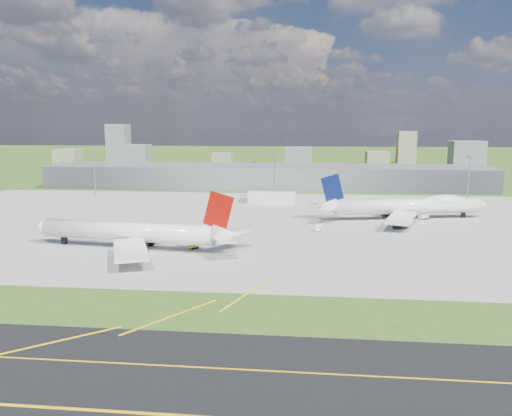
# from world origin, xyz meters

# --- Properties ---
(ground) EXTENTS (1400.00, 1400.00, 0.00)m
(ground) POSITION_xyz_m (0.00, 150.00, 0.00)
(ground) COLOR #32561A
(ground) RESTS_ON ground
(taxiway) EXTENTS (1400.00, 60.00, 0.06)m
(taxiway) POSITION_xyz_m (0.00, -110.00, 0.03)
(taxiway) COLOR black
(taxiway) RESTS_ON ground
(apron) EXTENTS (360.00, 190.00, 0.08)m
(apron) POSITION_xyz_m (10.00, 40.00, 0.04)
(apron) COLOR gray
(apron) RESTS_ON ground
(terminal) EXTENTS (300.00, 42.00, 15.00)m
(terminal) POSITION_xyz_m (0.00, 165.00, 7.50)
(terminal) COLOR slate
(terminal) RESTS_ON ground
(ops_building) EXTENTS (26.00, 16.00, 8.00)m
(ops_building) POSITION_xyz_m (10.00, 100.00, 4.00)
(ops_building) COLOR silver
(ops_building) RESTS_ON ground
(mast_west) EXTENTS (3.50, 2.00, 25.90)m
(mast_west) POSITION_xyz_m (-100.00, 115.00, 17.71)
(mast_west) COLOR gray
(mast_west) RESTS_ON ground
(mast_center) EXTENTS (3.50, 2.00, 25.90)m
(mast_center) POSITION_xyz_m (10.00, 115.00, 17.71)
(mast_center) COLOR gray
(mast_center) RESTS_ON ground
(mast_east) EXTENTS (3.50, 2.00, 25.90)m
(mast_east) POSITION_xyz_m (120.00, 115.00, 17.71)
(mast_east) COLOR gray
(mast_east) RESTS_ON ground
(airliner_red_twin) EXTENTS (78.12, 60.41, 21.45)m
(airliner_red_twin) POSITION_xyz_m (-29.53, -12.57, 5.71)
(airliner_red_twin) COLOR white
(airliner_red_twin) RESTS_ON ground
(airliner_blue_quad) EXTENTS (81.36, 62.85, 21.45)m
(airliner_blue_quad) POSITION_xyz_m (75.29, 54.55, 5.96)
(airliner_blue_quad) COLOR white
(airliner_blue_quad) RESTS_ON ground
(tug_yellow) EXTENTS (3.85, 3.84, 1.73)m
(tug_yellow) POSITION_xyz_m (-9.46, -10.46, 0.91)
(tug_yellow) COLOR yellow
(tug_yellow) RESTS_ON ground
(van_white_near) EXTENTS (2.75, 5.16, 2.53)m
(van_white_near) POSITION_xyz_m (34.45, 23.95, 1.28)
(van_white_near) COLOR white
(van_white_near) RESTS_ON ground
(van_white_far) EXTENTS (4.91, 4.21, 2.35)m
(van_white_far) POSITION_xyz_m (82.74, 54.94, 1.19)
(van_white_far) COLOR silver
(van_white_far) RESTS_ON ground
(bldg_far_w) EXTENTS (24.00, 20.00, 18.00)m
(bldg_far_w) POSITION_xyz_m (-220.00, 320.00, 9.00)
(bldg_far_w) COLOR gray
(bldg_far_w) RESTS_ON ground
(bldg_w) EXTENTS (28.00, 22.00, 24.00)m
(bldg_w) POSITION_xyz_m (-140.00, 300.00, 12.00)
(bldg_w) COLOR slate
(bldg_w) RESTS_ON ground
(bldg_cw) EXTENTS (20.00, 18.00, 14.00)m
(bldg_cw) POSITION_xyz_m (-60.00, 340.00, 7.00)
(bldg_cw) COLOR gray
(bldg_cw) RESTS_ON ground
(bldg_c) EXTENTS (26.00, 20.00, 22.00)m
(bldg_c) POSITION_xyz_m (20.00, 310.00, 11.00)
(bldg_c) COLOR slate
(bldg_c) RESTS_ON ground
(bldg_ce) EXTENTS (22.00, 24.00, 16.00)m
(bldg_ce) POSITION_xyz_m (100.00, 350.00, 8.00)
(bldg_ce) COLOR gray
(bldg_ce) RESTS_ON ground
(bldg_e) EXTENTS (30.00, 22.00, 28.00)m
(bldg_e) POSITION_xyz_m (180.00, 320.00, 14.00)
(bldg_e) COLOR slate
(bldg_e) RESTS_ON ground
(bldg_tall_w) EXTENTS (22.00, 20.00, 44.00)m
(bldg_tall_w) POSITION_xyz_m (-180.00, 360.00, 22.00)
(bldg_tall_w) COLOR slate
(bldg_tall_w) RESTS_ON ground
(bldg_tall_e) EXTENTS (20.00, 18.00, 36.00)m
(bldg_tall_e) POSITION_xyz_m (140.00, 410.00, 18.00)
(bldg_tall_e) COLOR gray
(bldg_tall_e) RESTS_ON ground
(tree_far_w) EXTENTS (7.20, 7.20, 8.80)m
(tree_far_w) POSITION_xyz_m (-200.00, 270.00, 5.18)
(tree_far_w) COLOR #382314
(tree_far_w) RESTS_ON ground
(tree_w) EXTENTS (6.75, 6.75, 8.25)m
(tree_w) POSITION_xyz_m (-110.00, 265.00, 4.86)
(tree_w) COLOR #382314
(tree_w) RESTS_ON ground
(tree_c) EXTENTS (8.10, 8.10, 9.90)m
(tree_c) POSITION_xyz_m (-20.00, 280.00, 5.84)
(tree_c) COLOR #382314
(tree_c) RESTS_ON ground
(tree_e) EXTENTS (7.65, 7.65, 9.35)m
(tree_e) POSITION_xyz_m (70.00, 275.00, 5.51)
(tree_e) COLOR #382314
(tree_e) RESTS_ON ground
(tree_far_e) EXTENTS (6.30, 6.30, 7.70)m
(tree_far_e) POSITION_xyz_m (160.00, 285.00, 4.53)
(tree_far_e) COLOR #382314
(tree_far_e) RESTS_ON ground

